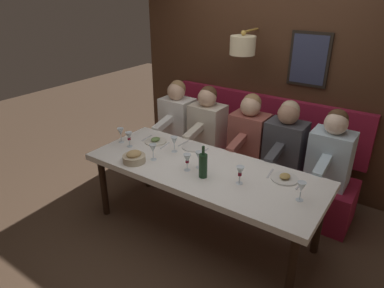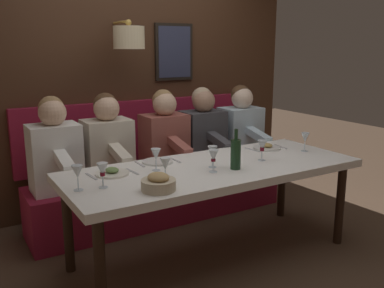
# 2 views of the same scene
# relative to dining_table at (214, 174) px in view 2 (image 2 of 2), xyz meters

# --- Properties ---
(ground_plane) EXTENTS (12.00, 12.00, 0.00)m
(ground_plane) POSITION_rel_dining_table_xyz_m (0.00, 0.00, -0.67)
(ground_plane) COLOR #4C3828
(dining_table) EXTENTS (0.90, 2.27, 0.74)m
(dining_table) POSITION_rel_dining_table_xyz_m (0.00, 0.00, 0.00)
(dining_table) COLOR white
(dining_table) RESTS_ON ground_plane
(banquette_bench) EXTENTS (0.52, 2.47, 0.45)m
(banquette_bench) POSITION_rel_dining_table_xyz_m (0.89, 0.00, -0.45)
(banquette_bench) COLOR maroon
(banquette_bench) RESTS_ON ground_plane
(back_wall_panel) EXTENTS (0.59, 3.67, 2.90)m
(back_wall_panel) POSITION_rel_dining_table_xyz_m (1.46, -0.00, 0.69)
(back_wall_panel) COLOR #422819
(back_wall_panel) RESTS_ON ground_plane
(diner_nearest) EXTENTS (0.60, 0.40, 0.79)m
(diner_nearest) POSITION_rel_dining_table_xyz_m (0.88, -0.93, 0.14)
(diner_nearest) COLOR silver
(diner_nearest) RESTS_ON banquette_bench
(diner_near) EXTENTS (0.60, 0.40, 0.79)m
(diner_near) POSITION_rel_dining_table_xyz_m (0.88, -0.46, 0.14)
(diner_near) COLOR #3D3D42
(diner_near) RESTS_ON banquette_bench
(diner_middle) EXTENTS (0.60, 0.40, 0.79)m
(diner_middle) POSITION_rel_dining_table_xyz_m (0.88, -0.04, 0.14)
(diner_middle) COLOR #934C42
(diner_middle) RESTS_ON banquette_bench
(diner_far) EXTENTS (0.60, 0.40, 0.79)m
(diner_far) POSITION_rel_dining_table_xyz_m (0.88, 0.52, 0.14)
(diner_far) COLOR beige
(diner_far) RESTS_ON banquette_bench
(diner_farthest) EXTENTS (0.60, 0.40, 0.79)m
(diner_farthest) POSITION_rel_dining_table_xyz_m (0.88, 0.97, 0.14)
(diner_farthest) COLOR white
(diner_farthest) RESTS_ON banquette_bench
(place_setting_0) EXTENTS (0.24, 0.31, 0.01)m
(place_setting_0) POSITION_rel_dining_table_xyz_m (0.31, 0.32, 0.07)
(place_setting_0) COLOR silver
(place_setting_0) RESTS_ON dining_table
(place_setting_1) EXTENTS (0.24, 0.32, 0.05)m
(place_setting_1) POSITION_rel_dining_table_xyz_m (0.19, 0.74, 0.08)
(place_setting_1) COLOR silver
(place_setting_1) RESTS_ON dining_table
(place_setting_2) EXTENTS (0.24, 0.32, 0.05)m
(place_setting_2) POSITION_rel_dining_table_xyz_m (0.22, -0.71, 0.08)
(place_setting_2) COLOR silver
(place_setting_2) RESTS_ON dining_table
(wine_glass_0) EXTENTS (0.07, 0.07, 0.16)m
(wine_glass_0) POSITION_rel_dining_table_xyz_m (-0.02, -0.93, 0.18)
(wine_glass_0) COLOR silver
(wine_glass_0) RESTS_ON dining_table
(wine_glass_1) EXTENTS (0.07, 0.07, 0.16)m
(wine_glass_1) POSITION_rel_dining_table_xyz_m (-0.03, 1.04, 0.18)
(wine_glass_1) COLOR silver
(wine_glass_1) RESTS_ON dining_table
(wine_glass_2) EXTENTS (0.07, 0.07, 0.16)m
(wine_glass_2) POSITION_rel_dining_table_xyz_m (-0.03, 0.03, 0.18)
(wine_glass_2) COLOR silver
(wine_glass_2) RESTS_ON dining_table
(wine_glass_3) EXTENTS (0.07, 0.07, 0.16)m
(wine_glass_3) POSITION_rel_dining_table_xyz_m (-0.14, 0.49, 0.18)
(wine_glass_3) COLOR silver
(wine_glass_3) RESTS_ON dining_table
(wine_glass_4) EXTENTS (0.07, 0.07, 0.16)m
(wine_glass_4) POSITION_rel_dining_table_xyz_m (-0.06, -0.41, 0.18)
(wine_glass_4) COLOR silver
(wine_glass_4) RESTS_ON dining_table
(wine_glass_5) EXTENTS (0.07, 0.07, 0.16)m
(wine_glass_5) POSITION_rel_dining_table_xyz_m (0.12, 0.43, 0.18)
(wine_glass_5) COLOR silver
(wine_glass_5) RESTS_ON dining_table
(wine_glass_6) EXTENTS (0.07, 0.07, 0.16)m
(wine_glass_6) POSITION_rel_dining_table_xyz_m (-0.06, 0.89, 0.18)
(wine_glass_6) COLOR silver
(wine_glass_6) RESTS_ON dining_table
(wine_glass_7) EXTENTS (0.07, 0.07, 0.16)m
(wine_glass_7) POSITION_rel_dining_table_xyz_m (-0.13, 0.09, 0.18)
(wine_glass_7) COLOR silver
(wine_glass_7) RESTS_ON dining_table
(wine_bottle) EXTENTS (0.08, 0.08, 0.30)m
(wine_bottle) POSITION_rel_dining_table_xyz_m (-0.15, -0.09, 0.18)
(wine_bottle) COLOR #19381E
(wine_bottle) RESTS_ON dining_table
(bread_bowl) EXTENTS (0.22, 0.22, 0.12)m
(bread_bowl) POSITION_rel_dining_table_xyz_m (-0.29, 0.61, 0.11)
(bread_bowl) COLOR beige
(bread_bowl) RESTS_ON dining_table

